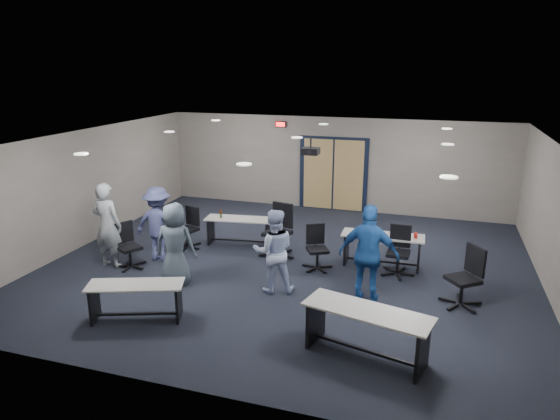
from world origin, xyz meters
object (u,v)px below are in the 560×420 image
(chair_back_a, at_px, (187,228))
(person_gray, at_px, (107,225))
(chair_loose_left, at_px, (129,246))
(person_lightblue, at_px, (274,251))
(table_back_left, at_px, (239,226))
(table_front_left, at_px, (136,295))
(chair_back_b, at_px, (277,231))
(chair_back_c, at_px, (317,248))
(table_front_right, at_px, (367,325))
(person_back, at_px, (158,224))
(chair_loose_right, at_px, (463,277))
(person_navy, at_px, (369,255))
(chair_back_d, at_px, (398,252))
(table_back_right, at_px, (383,245))
(person_plaid, at_px, (175,244))

(chair_back_a, distance_m, person_gray, 1.88)
(chair_loose_left, bearing_deg, person_lightblue, -62.39)
(table_back_left, xyz_separation_m, chair_back_a, (-1.06, -0.59, 0.03))
(table_front_left, distance_m, chair_back_b, 3.69)
(chair_loose_left, bearing_deg, chair_back_c, -43.29)
(person_gray, bearing_deg, table_front_right, 166.12)
(person_back, bearing_deg, chair_loose_right, 173.53)
(person_navy, bearing_deg, person_lightblue, 4.89)
(chair_back_b, relative_size, chair_back_d, 1.17)
(table_front_left, height_order, table_front_right, table_front_right)
(table_back_left, distance_m, person_back, 1.96)
(table_front_right, height_order, person_lightblue, person_lightblue)
(table_front_right, xyz_separation_m, table_back_right, (-0.17, 3.57, -0.04))
(chair_back_b, height_order, person_gray, person_gray)
(table_front_left, bearing_deg, person_gray, 114.95)
(table_back_right, distance_m, person_plaid, 4.30)
(table_front_right, distance_m, chair_back_b, 4.19)
(table_back_left, relative_size, chair_back_a, 1.72)
(chair_back_a, bearing_deg, chair_loose_left, -96.17)
(table_front_right, xyz_separation_m, chair_back_c, (-1.44, 2.97, -0.05))
(table_back_left, bearing_deg, table_front_right, -55.31)
(person_lightblue, bearing_deg, person_plaid, -13.74)
(table_back_left, distance_m, person_gray, 2.99)
(chair_loose_left, bearing_deg, chair_loose_right, -57.24)
(chair_back_b, xyz_separation_m, person_lightblue, (0.48, -1.69, 0.21))
(table_back_right, height_order, chair_back_d, chair_back_d)
(table_front_right, relative_size, chair_back_b, 1.65)
(table_front_right, bearing_deg, table_back_right, 106.60)
(table_back_left, xyz_separation_m, person_navy, (3.35, -2.12, 0.47))
(chair_back_c, bearing_deg, person_gray, 167.18)
(chair_back_d, relative_size, person_lightblue, 0.63)
(chair_back_a, relative_size, chair_back_b, 0.80)
(table_back_left, bearing_deg, chair_back_c, -31.16)
(person_gray, bearing_deg, table_back_right, -158.43)
(chair_back_c, relative_size, person_plaid, 0.58)
(table_front_left, height_order, person_lightblue, person_lightblue)
(table_front_left, xyz_separation_m, chair_back_d, (4.02, 3.20, 0.07))
(table_back_left, height_order, person_back, person_back)
(chair_back_d, xyz_separation_m, person_gray, (-5.85, -1.38, 0.41))
(table_front_left, height_order, table_back_left, table_back_left)
(table_back_right, height_order, person_lightblue, person_lightblue)
(table_front_right, bearing_deg, chair_loose_right, 70.91)
(chair_loose_left, height_order, person_lightblue, person_lightblue)
(table_front_left, relative_size, chair_back_c, 1.77)
(chair_back_a, bearing_deg, person_lightblue, -14.86)
(table_back_left, height_order, chair_loose_left, chair_loose_left)
(chair_back_b, xyz_separation_m, person_plaid, (-1.45, -1.93, 0.22))
(chair_back_a, relative_size, person_lightblue, 0.59)
(chair_loose_right, bearing_deg, chair_back_c, -144.75)
(chair_back_a, bearing_deg, person_gray, -108.29)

